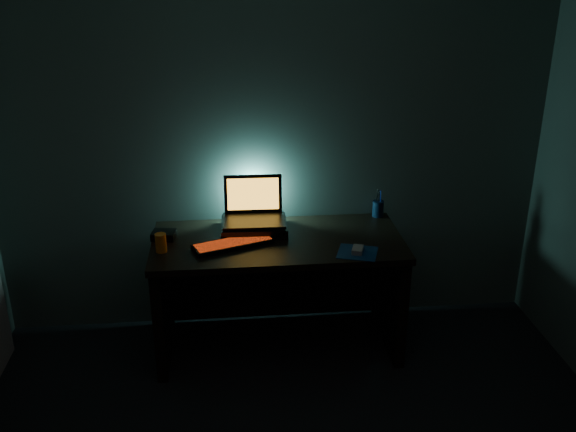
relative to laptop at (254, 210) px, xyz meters
The scene contains 10 objects.
room 1.85m from the laptop, 85.80° to the right, with size 3.50×4.00×2.50m.
desk 0.42m from the laptop, 46.04° to the right, with size 1.50×0.70×0.75m.
riser 0.10m from the laptop, 91.47° to the right, with size 0.40×0.30×0.06m, color black.
laptop is the anchor object (origin of this frame).
keyboard 0.31m from the laptop, 117.85° to the right, with size 0.49×0.30×0.03m.
mousepad 0.72m from the laptop, 36.44° to the right, with size 0.22×0.20×0.00m, color #0B2750.
mouse 0.72m from the laptop, 36.44° to the right, with size 0.06×0.10×0.03m, color gray.
pen_cup 0.82m from the laptop, ahead, with size 0.07×0.07×0.10m, color black.
juice_glass 0.62m from the laptop, 151.93° to the right, with size 0.06×0.06×0.11m, color orange.
router 0.57m from the laptop, 168.65° to the right, with size 0.15×0.13×0.05m.
Camera 1 is at (-0.29, -1.87, 2.34)m, focal length 40.00 mm.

